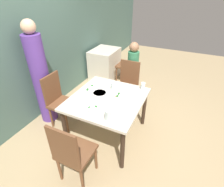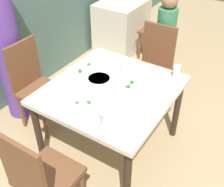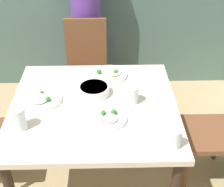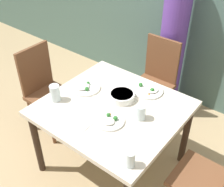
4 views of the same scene
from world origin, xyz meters
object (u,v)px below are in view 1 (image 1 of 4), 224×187
(plate_rice_adult, at_px, (92,109))
(bowl_curry, at_px, (100,94))
(glass_water_tall, at_px, (113,86))
(chair_child_spot, at_px, (127,84))
(person_adult, at_px, (41,78))
(chair_adult_spot, at_px, (59,100))
(person_child, at_px, (132,74))

(plate_rice_adult, bearing_deg, bowl_curry, 12.77)
(glass_water_tall, bearing_deg, chair_child_spot, -0.21)
(bowl_curry, relative_size, plate_rice_adult, 0.82)
(person_adult, xyz_separation_m, plate_rice_adult, (-0.25, -1.12, -0.10))
(chair_adult_spot, xyz_separation_m, plate_rice_adult, (-0.25, -0.82, 0.24))
(person_adult, bearing_deg, chair_adult_spot, -90.00)
(person_child, relative_size, bowl_curry, 5.76)
(chair_adult_spot, distance_m, person_child, 1.53)
(chair_adult_spot, relative_size, person_adult, 0.54)
(chair_child_spot, height_order, glass_water_tall, chair_child_spot)
(chair_adult_spot, relative_size, glass_water_tall, 7.61)
(person_adult, distance_m, glass_water_tall, 1.21)
(chair_adult_spot, bearing_deg, bowl_curry, -82.44)
(chair_child_spot, bearing_deg, bowl_curry, -97.05)
(chair_child_spot, xyz_separation_m, bowl_curry, (-0.89, 0.11, 0.25))
(chair_adult_spot, height_order, person_child, person_child)
(chair_child_spot, height_order, person_child, person_child)
(plate_rice_adult, bearing_deg, person_child, -1.16)
(plate_rice_adult, xyz_separation_m, glass_water_tall, (0.61, -0.03, 0.05))
(chair_adult_spot, relative_size, person_child, 0.75)
(chair_adult_spot, height_order, plate_rice_adult, chair_adult_spot)
(chair_adult_spot, relative_size, chair_child_spot, 1.00)
(glass_water_tall, bearing_deg, chair_adult_spot, 112.67)
(chair_adult_spot, xyz_separation_m, chair_child_spot, (0.99, -0.85, 0.00))
(plate_rice_adult, relative_size, glass_water_tall, 2.14)
(chair_adult_spot, xyz_separation_m, person_child, (1.26, -0.85, 0.10))
(chair_child_spot, relative_size, glass_water_tall, 7.61)
(person_adult, bearing_deg, person_child, -42.42)
(person_adult, distance_m, plate_rice_adult, 1.16)
(person_child, xyz_separation_m, bowl_curry, (-1.17, 0.11, 0.15))
(chair_child_spot, bearing_deg, chair_adult_spot, -130.61)
(person_adult, relative_size, person_child, 1.41)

